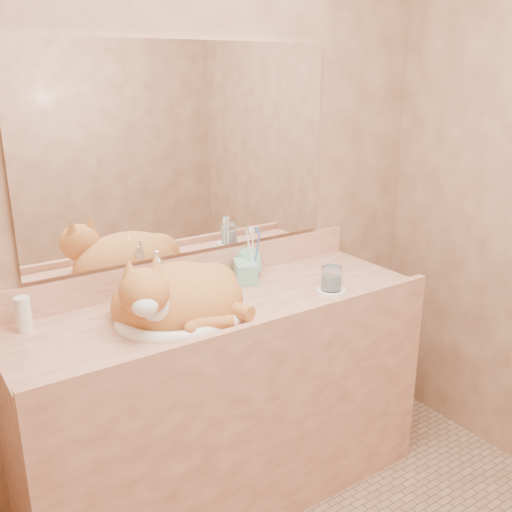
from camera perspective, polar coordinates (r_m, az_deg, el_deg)
wall_back at (r=2.26m, az=-7.02°, el=6.90°), size 2.40×0.02×2.50m
vanity_counter at (r=2.35m, az=-3.05°, el=-14.40°), size 1.60×0.55×0.85m
mirror at (r=2.23m, az=-7.01°, el=10.39°), size 1.30×0.02×0.80m
sink_basin at (r=2.02m, az=-7.45°, el=-4.13°), size 0.56×0.50×0.15m
faucet at (r=2.17m, az=-9.65°, el=-2.18°), size 0.08×0.14×0.18m
cat at (r=2.02m, az=-8.11°, el=-3.84°), size 0.56×0.50×0.26m
soap_dispenser at (r=2.27m, az=-0.83°, el=-0.85°), size 0.11×0.12×0.19m
toothbrush_cup at (r=2.36m, az=-0.23°, el=-1.26°), size 0.15×0.15×0.11m
toothbrushes at (r=2.33m, az=-0.23°, el=0.70°), size 0.04×0.04×0.24m
saucer at (r=2.27m, az=7.50°, el=-3.46°), size 0.12×0.12×0.01m
water_glass at (r=2.25m, az=7.55°, el=-2.22°), size 0.08×0.08×0.09m
lotion_bottle at (r=2.06m, az=-22.22°, el=-5.42°), size 0.05×0.05×0.12m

